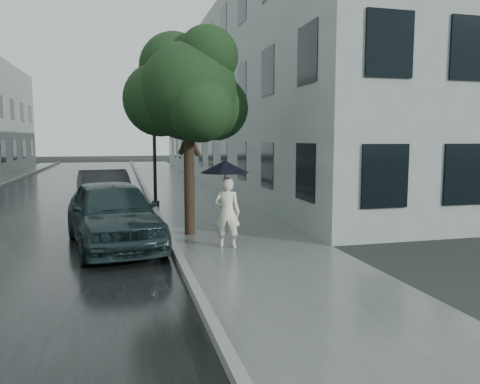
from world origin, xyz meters
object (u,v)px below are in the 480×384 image
object	(u,v)px
pedestrian	(227,212)
car_far	(105,191)
car_near	(113,213)
lamp_post	(150,126)
street_tree	(188,90)

from	to	relation	value
pedestrian	car_far	bearing A→B (deg)	-45.40
pedestrian	car_near	distance (m)	2.63
pedestrian	lamp_post	bearing A→B (deg)	-60.74
lamp_post	car_far	xyz separation A→B (m)	(-1.61, -1.03, -2.21)
pedestrian	car_far	world-z (taller)	pedestrian
street_tree	car_far	size ratio (longest dim) A/B	1.22
street_tree	lamp_post	bearing A→B (deg)	96.81
lamp_post	pedestrian	bearing A→B (deg)	-63.30
lamp_post	car_far	world-z (taller)	lamp_post
car_far	lamp_post	bearing A→B (deg)	23.89
street_tree	car_far	distance (m)	5.64
street_tree	car_far	world-z (taller)	street_tree
car_near	lamp_post	bearing A→B (deg)	68.99
lamp_post	car_near	bearing A→B (deg)	-84.77
pedestrian	car_far	size ratio (longest dim) A/B	0.37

